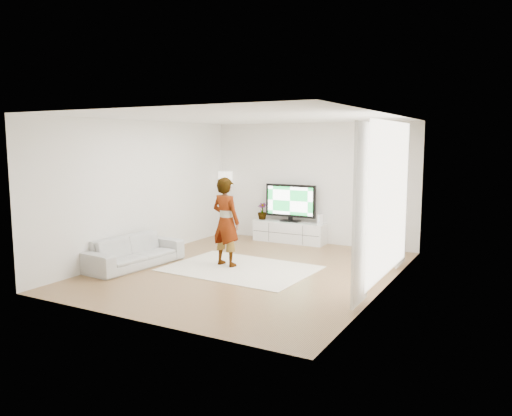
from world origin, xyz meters
The scene contains 17 objects.
floor centered at (0.00, 0.00, 0.00)m, with size 6.00×6.00×0.00m, color olive.
ceiling centered at (0.00, 0.00, 2.80)m, with size 6.00×6.00×0.00m, color white.
wall_left centered at (-2.50, 0.00, 1.40)m, with size 0.02×6.00×2.80m, color silver.
wall_right centered at (2.50, 0.00, 1.40)m, with size 0.02×6.00×2.80m, color silver.
wall_back centered at (0.00, 3.00, 1.40)m, with size 5.00×0.02×2.80m, color silver.
wall_front centered at (0.00, -3.00, 1.40)m, with size 5.00×0.02×2.80m, color silver.
window centered at (2.48, 0.30, 1.45)m, with size 0.01×2.60×2.50m, color white.
curtain_near centered at (2.40, -1.00, 1.35)m, with size 0.04×0.70×2.60m, color white.
curtain_far centered at (2.40, 1.60, 1.35)m, with size 0.04×0.70×2.60m, color white.
media_console centered at (-0.44, 2.76, 0.25)m, with size 1.75×0.50×0.49m.
television centered at (-0.44, 2.79, 0.97)m, with size 1.27×0.25×0.88m.
game_console centered at (0.32, 2.76, 0.61)m, with size 0.09×0.18×0.24m.
potted_plant centered at (-1.19, 2.77, 0.69)m, with size 0.23×0.23×0.40m, color #3F7238.
rug centered at (-0.20, 0.02, 0.01)m, with size 2.67×1.92×0.01m, color silver.
player centered at (-0.55, 0.09, 0.86)m, with size 0.62×0.41×1.70m, color #334772.
sofa centered at (-2.07, -0.78, 0.29)m, with size 1.97×0.77×0.58m, color #B5B5B0.
floor_lamp centered at (-2.20, 2.70, 1.38)m, with size 0.36×0.36×1.63m.
Camera 1 is at (4.44, -7.85, 2.37)m, focal length 35.00 mm.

